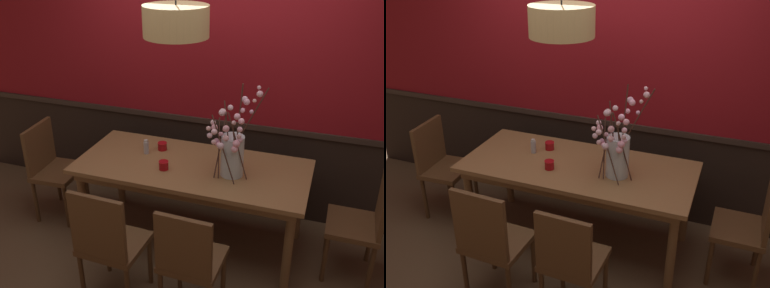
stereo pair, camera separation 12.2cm
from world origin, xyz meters
TOP-DOWN VIEW (x-y plane):
  - ground_plane at (0.00, 0.00)m, footprint 24.00×24.00m
  - back_wall at (0.00, 0.70)m, footprint 5.52×0.14m
  - dining_table at (0.00, 0.00)m, footprint 1.92×0.85m
  - chair_near_side_left at (-0.32, -0.87)m, footprint 0.45×0.43m
  - chair_far_side_right at (0.29, 0.87)m, footprint 0.44×0.46m
  - chair_near_side_right at (0.28, -0.85)m, footprint 0.42×0.41m
  - chair_head_west_end at (-1.39, -0.02)m, footprint 0.41×0.47m
  - chair_far_side_left at (-0.30, 0.86)m, footprint 0.43×0.43m
  - chair_head_east_end at (1.39, 0.02)m, footprint 0.40×0.43m
  - vase_with_blossoms at (0.34, -0.05)m, footprint 0.43×0.55m
  - candle_holder_nearer_center at (-0.19, -0.15)m, footprint 0.08×0.08m
  - candle_holder_nearer_edge at (-0.34, 0.18)m, footprint 0.08×0.08m
  - condiment_bottle at (-0.44, 0.07)m, footprint 0.04×0.04m
  - pendant_lamp at (-0.09, -0.09)m, footprint 0.47×0.47m

SIDE VIEW (x-z plane):
  - ground_plane at x=0.00m, z-range 0.00..0.00m
  - chair_far_side_left at x=-0.30m, z-range 0.06..0.98m
  - chair_near_side_right at x=0.28m, z-range 0.06..0.98m
  - chair_head_east_end at x=1.39m, z-range 0.05..0.99m
  - chair_head_west_end at x=-1.39m, z-range 0.06..0.98m
  - chair_far_side_right at x=0.29m, z-range 0.05..1.02m
  - chair_near_side_left at x=-0.32m, z-range 0.05..1.01m
  - dining_table at x=0.00m, z-range 0.30..1.05m
  - candle_holder_nearer_edge at x=-0.34m, z-range 0.76..0.83m
  - candle_holder_nearer_center at x=-0.19m, z-range 0.76..0.83m
  - condiment_bottle at x=-0.44m, z-range 0.75..0.88m
  - vase_with_blossoms at x=0.34m, z-range 0.58..1.34m
  - back_wall at x=0.00m, z-range -0.01..2.71m
  - pendant_lamp at x=-0.09m, z-range 1.48..2.38m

